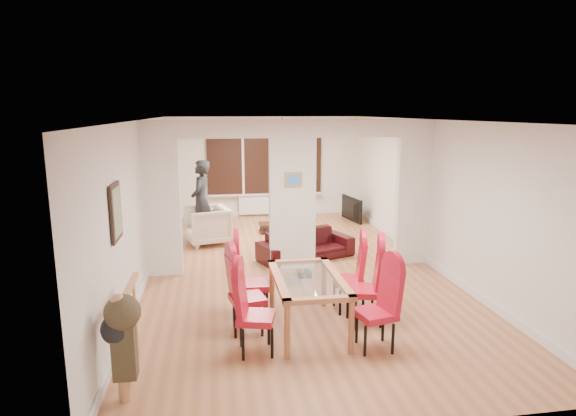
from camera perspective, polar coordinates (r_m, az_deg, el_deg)
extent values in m
cube|color=#AE6D46|center=(8.64, 0.51, -7.09)|extent=(5.00, 9.00, 0.01)
cube|color=white|center=(8.32, 0.52, 1.43)|extent=(5.00, 0.18, 2.60)
cube|color=black|center=(12.65, -2.77, 5.79)|extent=(3.00, 0.08, 1.80)
cube|color=white|center=(12.79, -2.70, 0.41)|extent=(1.40, 0.08, 0.50)
sphere|color=orange|center=(11.51, -0.69, 8.48)|extent=(0.36, 0.36, 0.36)
cube|color=gray|center=(5.90, -19.74, -0.44)|extent=(0.04, 0.52, 0.67)
cube|color=#4C8CD8|center=(8.17, 0.64, 3.38)|extent=(0.30, 0.03, 0.25)
imported|color=black|center=(9.10, 2.13, -4.39)|extent=(1.94, 1.31, 0.53)
imported|color=beige|center=(10.21, -9.53, -2.05)|extent=(1.02, 1.04, 0.78)
imported|color=black|center=(10.39, -10.25, 0.86)|extent=(0.71, 0.55, 1.74)
imported|color=black|center=(12.27, 7.10, -0.13)|extent=(1.06, 0.32, 0.60)
cylinder|color=#143F19|center=(11.02, -1.00, -1.11)|extent=(0.07, 0.07, 0.28)
imported|color=black|center=(11.04, -1.36, -1.70)|extent=(0.20, 0.20, 0.05)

